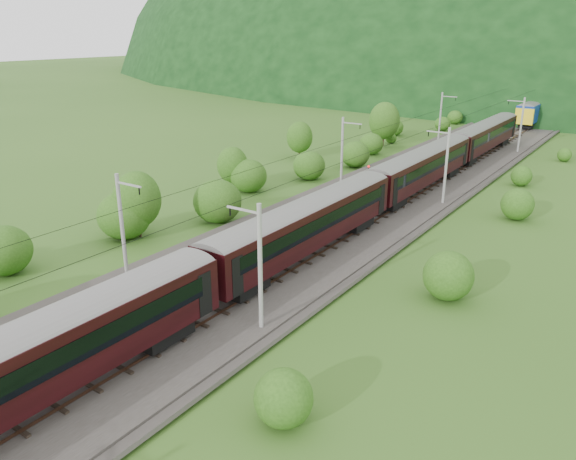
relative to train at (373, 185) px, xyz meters
The scene contains 14 objects.
ground 23.27m from the train, 96.00° to the right, with size 600.00×600.00×0.00m, color #32581B.
railbed 13.55m from the train, 100.58° to the right, with size 14.00×220.00×0.30m, color #38332D.
track_left 14.12m from the train, 110.48° to the right, with size 2.40×220.00×0.27m.
track_right 13.28m from the train, 90.00° to the right, with size 2.40×220.00×0.27m.
catenary_left 12.53m from the train, 132.96° to the left, with size 2.54×192.28×8.00m.
catenary_right 9.91m from the train, 67.87° to the left, with size 2.54×192.28×8.00m.
overhead_wires 13.50m from the train, 100.58° to the right, with size 4.83×198.00×0.03m.
mountain_ridge 303.00m from the train, 113.83° to the left, with size 336.00×280.00×132.00m, color black.
train is the anchor object (origin of this frame).
hazard_post_near 24.94m from the train, 95.66° to the left, with size 0.15×0.15×1.36m, color red.
hazard_post_far 39.44m from the train, 92.56° to the left, with size 0.14×0.14×1.31m, color red.
signal 13.01m from the train, 118.54° to the left, with size 0.26×0.26×2.32m.
vegetation_left 15.96m from the train, 167.34° to the right, with size 13.32×149.36×6.96m.
vegetation_right 16.55m from the train, 48.49° to the right, with size 6.02×104.13×3.13m.
Camera 1 is at (25.01, -24.41, 17.75)m, focal length 35.00 mm.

